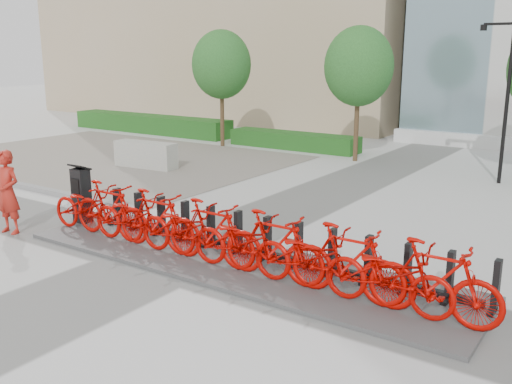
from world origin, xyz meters
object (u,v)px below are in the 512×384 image
Objects in this scene: kiosk at (81,194)px; jersey_barrier at (146,155)px; bike_0 at (87,208)px; worker_red at (7,192)px.

kiosk is 0.59× the size of jersey_barrier.
bike_0 is at bearing -59.65° from jersey_barrier.
kiosk is 0.74× the size of worker_red.
bike_0 is 0.87m from kiosk.
bike_0 is 1.50× the size of kiosk.
worker_red reaches higher than jersey_barrier.
bike_0 is at bearing -33.32° from kiosk.
worker_red reaches higher than bike_0.
worker_red is 0.79× the size of jersey_barrier.
bike_0 is at bearing 21.12° from worker_red.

